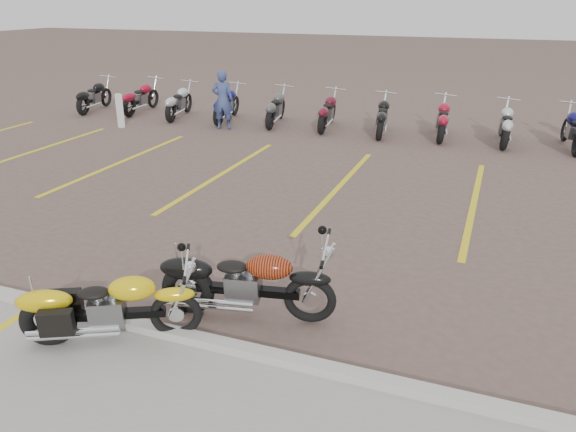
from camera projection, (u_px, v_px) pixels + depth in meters
name	position (u px, v px, depth m)	size (l,w,h in m)	color
ground	(262.00, 269.00, 8.20)	(100.00, 100.00, 0.00)	brown
curb	(193.00, 339.00, 6.44)	(60.00, 0.18, 0.12)	#ADAAA3
parking_stripes	(338.00, 187.00, 11.67)	(38.00, 5.50, 0.01)	gold
yellow_cruiser	(107.00, 310.00, 6.35)	(1.87, 1.03, 0.84)	black
flame_cruiser	(243.00, 285.00, 6.83)	(2.17, 0.56, 0.90)	black
person_a	(223.00, 100.00, 16.45)	(0.63, 0.41, 1.72)	navy
bollard	(120.00, 111.00, 16.78)	(0.15, 0.15, 1.00)	white
bg_bike_row	(353.00, 112.00, 16.30)	(19.07, 2.07, 1.10)	black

